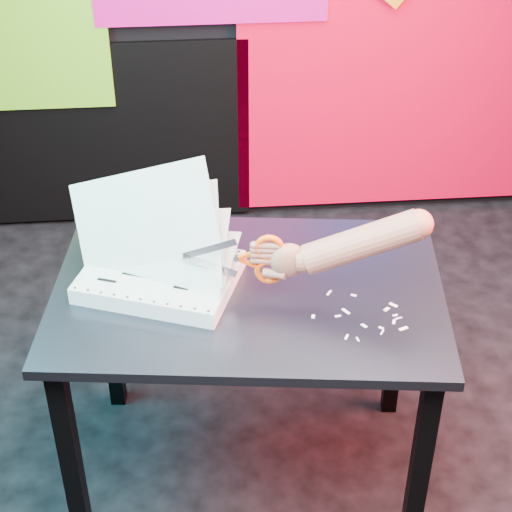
{
  "coord_description": "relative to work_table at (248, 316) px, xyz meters",
  "views": [
    {
      "loc": [
        -0.36,
        -1.96,
        2.19
      ],
      "look_at": [
        -0.2,
        -0.1,
        0.87
      ],
      "focal_mm": 60.0,
      "sensor_mm": 36.0,
      "label": 1
    }
  ],
  "objects": [
    {
      "name": "room",
      "position": [
        0.22,
        0.08,
        0.7
      ],
      "size": [
        3.01,
        3.01,
        2.71
      ],
      "color": "black",
      "rests_on": "ground"
    },
    {
      "name": "backdrop",
      "position": [
        0.28,
        1.54,
        0.31
      ],
      "size": [
        2.88,
        0.05,
        2.08
      ],
      "color": "red",
      "rests_on": "ground"
    },
    {
      "name": "work_table",
      "position": [
        0.0,
        0.0,
        0.0
      ],
      "size": [
        1.16,
        0.85,
        0.75
      ],
      "rotation": [
        0.0,
        0.0,
        -0.12
      ],
      "color": "black",
      "rests_on": "ground"
    },
    {
      "name": "printout_stack",
      "position": [
        -0.24,
        0.04,
        0.14
      ],
      "size": [
        0.49,
        0.43,
        0.38
      ],
      "rotation": [
        0.0,
        0.0,
        -0.35
      ],
      "color": "silver",
      "rests_on": "work_table"
    },
    {
      "name": "scissors",
      "position": [
        0.03,
        -0.06,
        0.24
      ],
      "size": [
        0.27,
        0.05,
        0.16
      ],
      "rotation": [
        0.0,
        0.0,
        -0.16
      ],
      "color": "#B4B4BB",
      "rests_on": "printout_stack"
    },
    {
      "name": "hand_forearm",
      "position": [
        0.25,
        -0.1,
        0.3
      ],
      "size": [
        0.45,
        0.13,
        0.22
      ],
      "rotation": [
        0.0,
        0.0,
        -0.16
      ],
      "color": "brown",
      "rests_on": "work_table"
    },
    {
      "name": "paper_clippings",
      "position": [
        0.31,
        -0.15,
        0.1
      ],
      "size": [
        0.25,
        0.22,
        0.0
      ],
      "color": "white",
      "rests_on": "work_table"
    }
  ]
}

